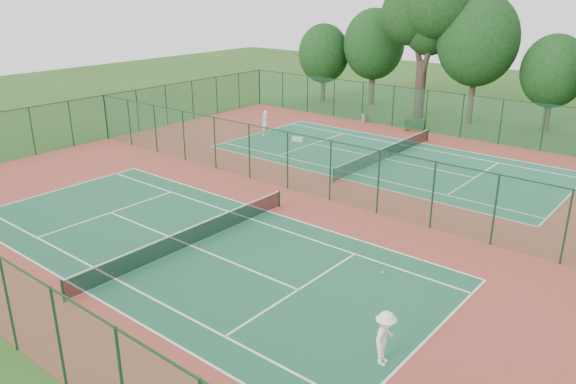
% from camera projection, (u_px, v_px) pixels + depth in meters
% --- Properties ---
extents(ground, '(120.00, 120.00, 0.00)m').
position_uv_depth(ground, '(308.00, 194.00, 32.72)').
color(ground, '#295119').
rests_on(ground, ground).
extents(red_pad, '(40.00, 36.00, 0.01)m').
position_uv_depth(red_pad, '(308.00, 194.00, 32.72)').
color(red_pad, brown).
rests_on(red_pad, ground).
extents(court_near, '(23.77, 10.97, 0.01)m').
position_uv_depth(court_near, '(191.00, 246.00, 26.18)').
color(court_near, '#1C593B').
rests_on(court_near, red_pad).
extents(court_far, '(23.77, 10.97, 0.01)m').
position_uv_depth(court_far, '(386.00, 159.00, 39.25)').
color(court_far, '#206749').
rests_on(court_far, red_pad).
extents(fence_north, '(40.00, 0.09, 3.50)m').
position_uv_depth(fence_north, '(444.00, 113.00, 45.18)').
color(fence_north, '#1C5433').
rests_on(fence_north, ground).
extents(fence_west, '(0.09, 36.00, 3.50)m').
position_uv_depth(fence_west, '(106.00, 117.00, 44.00)').
color(fence_west, '#1A4E31').
rests_on(fence_west, ground).
extents(fence_divider, '(40.00, 0.09, 3.50)m').
position_uv_depth(fence_divider, '(308.00, 165.00, 32.11)').
color(fence_divider, '#1A4F2C').
rests_on(fence_divider, ground).
extents(tennis_net_near, '(0.10, 12.90, 0.97)m').
position_uv_depth(tennis_net_near, '(190.00, 235.00, 25.99)').
color(tennis_net_near, '#153A20').
rests_on(tennis_net_near, ground).
extents(tennis_net_far, '(0.10, 12.90, 0.97)m').
position_uv_depth(tennis_net_far, '(386.00, 152.00, 39.07)').
color(tennis_net_far, '#14391C').
rests_on(tennis_net_far, ground).
extents(player_near, '(0.90, 1.32, 1.87)m').
position_uv_depth(player_near, '(385.00, 338.00, 17.70)').
color(player_near, white).
rests_on(player_near, court_near).
extents(player_far, '(0.51, 0.75, 2.01)m').
position_uv_depth(player_far, '(265.00, 123.00, 45.19)').
color(player_far, white).
rests_on(player_far, court_far).
extents(trash_bin, '(0.57, 0.57, 0.80)m').
position_uv_depth(trash_bin, '(364.00, 118.00, 49.61)').
color(trash_bin, gray).
rests_on(trash_bin, red_pad).
extents(bench, '(1.69, 1.12, 1.01)m').
position_uv_depth(bench, '(414.00, 125.00, 46.62)').
color(bench, '#13361E').
rests_on(bench, red_pad).
extents(kit_bag, '(0.93, 0.45, 0.34)m').
position_uv_depth(kit_bag, '(298.00, 139.00, 43.70)').
color(kit_bag, silver).
rests_on(kit_bag, red_pad).
extents(stray_ball_a, '(0.07, 0.07, 0.07)m').
position_uv_depth(stray_ball_a, '(327.00, 201.00, 31.50)').
color(stray_ball_a, gold).
rests_on(stray_ball_a, red_pad).
extents(stray_ball_b, '(0.07, 0.07, 0.07)m').
position_uv_depth(stray_ball_b, '(435.00, 237.00, 27.05)').
color(stray_ball_b, gold).
rests_on(stray_ball_b, red_pad).
extents(stray_ball_c, '(0.06, 0.06, 0.06)m').
position_uv_depth(stray_ball_c, '(247.00, 182.00, 34.56)').
color(stray_ball_c, yellow).
rests_on(stray_ball_c, red_pad).
extents(big_tree, '(8.42, 6.16, 12.94)m').
position_uv_depth(big_tree, '(428.00, 14.00, 48.53)').
color(big_tree, '#33221B').
rests_on(big_tree, ground).
extents(evergreen_row, '(39.00, 5.00, 12.00)m').
position_uv_depth(evergreen_row, '(477.00, 122.00, 50.03)').
color(evergreen_row, black).
rests_on(evergreen_row, ground).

